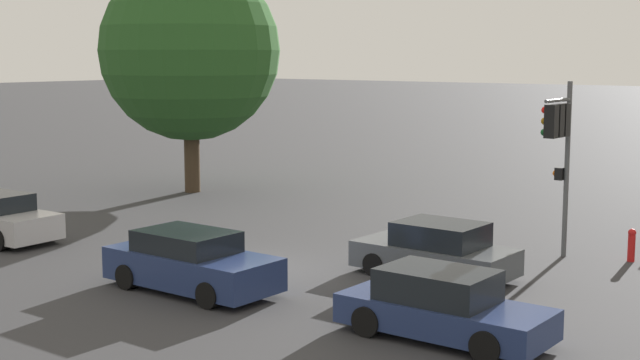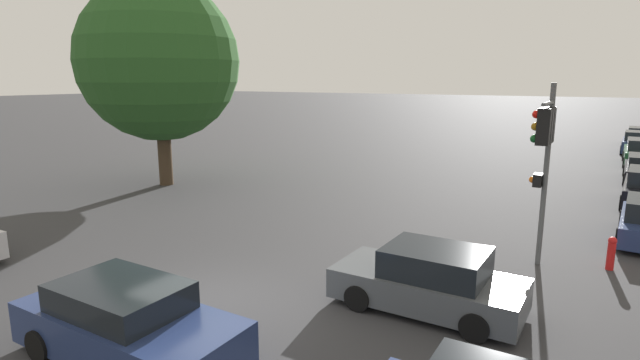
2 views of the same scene
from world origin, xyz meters
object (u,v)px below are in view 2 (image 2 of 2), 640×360
object	(u,v)px
traffic_signal	(544,140)
crossing_car_0	(127,325)
street_tree	(159,61)
parked_car_5	(640,137)
fire_hydrant	(611,252)
crossing_car_1	(429,281)
parked_car_4	(638,143)

from	to	relation	value
traffic_signal	crossing_car_0	xyz separation A→B (m)	(-5.64, -8.52, -2.82)
street_tree	parked_car_5	xyz separation A→B (m)	(20.02, 28.56, -5.16)
traffic_signal	parked_car_5	size ratio (longest dim) A/B	1.12
street_tree	fire_hydrant	size ratio (longest dim) A/B	10.41
crossing_car_1	traffic_signal	bearing A→B (deg)	-113.54
street_tree	traffic_signal	size ratio (longest dim) A/B	1.93
fire_hydrant	parked_car_5	bearing A→B (deg)	87.70
traffic_signal	crossing_car_0	world-z (taller)	traffic_signal
crossing_car_1	parked_car_5	xyz separation A→B (m)	(4.61, 34.94, 0.02)
traffic_signal	parked_car_4	bearing A→B (deg)	-95.44
parked_car_4	parked_car_5	bearing A→B (deg)	-0.98
crossing_car_0	parked_car_4	world-z (taller)	parked_car_4
traffic_signal	parked_car_5	bearing A→B (deg)	-94.82
crossing_car_1	fire_hydrant	world-z (taller)	crossing_car_1
crossing_car_0	parked_car_5	world-z (taller)	crossing_car_0
parked_car_4	fire_hydrant	world-z (taller)	parked_car_4
street_tree	crossing_car_1	xyz separation A→B (m)	(15.41, -6.37, -5.18)
crossing_car_0	fire_hydrant	size ratio (longest dim) A/B	4.86
crossing_car_0	street_tree	bearing A→B (deg)	135.38
street_tree	crossing_car_1	distance (m)	17.46
crossing_car_0	parked_car_4	xyz separation A→B (m)	(8.44, 34.78, 0.03)
crossing_car_0	parked_car_4	bearing A→B (deg)	76.17
crossing_car_1	fire_hydrant	bearing A→B (deg)	-125.18
crossing_car_0	fire_hydrant	world-z (taller)	crossing_car_0
traffic_signal	crossing_car_0	size ratio (longest dim) A/B	1.11
parked_car_5	fire_hydrant	bearing A→B (deg)	178.79
parked_car_5	fire_hydrant	world-z (taller)	parked_car_5
street_tree	crossing_car_0	world-z (taller)	street_tree
street_tree	traffic_signal	distance (m)	17.40
crossing_car_1	fire_hydrant	xyz separation A→B (m)	(3.40, 4.82, -0.18)
crossing_car_1	parked_car_4	bearing A→B (deg)	-98.33
fire_hydrant	crossing_car_0	bearing A→B (deg)	-127.66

